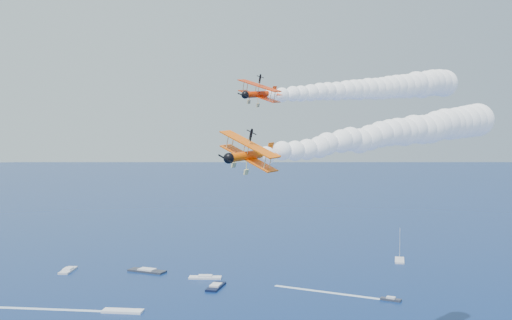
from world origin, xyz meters
name	(u,v)px	position (x,y,z in m)	size (l,w,h in m)	color
biplane_lead	(260,94)	(7.21, 32.45, 61.53)	(8.16, 9.15, 5.51)	red
biplane_trail	(250,155)	(-2.93, 6.18, 52.23)	(8.48, 9.51, 5.73)	#FF5E05
smoke_trail_lead	(372,88)	(36.78, 46.86, 64.06)	(60.36, 32.80, 11.66)	white
smoke_trail_trail	(393,134)	(26.50, 20.90, 54.76)	(60.09, 33.36, 11.66)	white
spectator_boats	(174,311)	(6.94, 113.28, 0.35)	(227.83, 162.63, 0.70)	#2F323F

